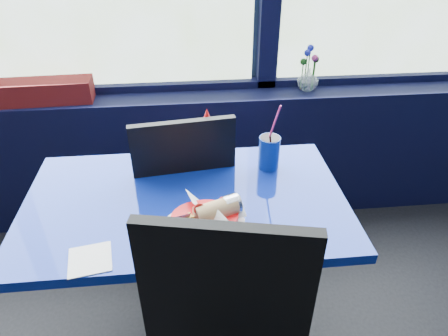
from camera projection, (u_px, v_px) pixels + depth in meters
window_sill at (135, 159)px, 2.39m from camera, size 5.00×0.26×0.80m
near_table at (188, 234)px, 1.60m from camera, size 1.20×0.70×0.75m
chair_near_back at (190, 189)px, 1.86m from camera, size 0.49×0.49×0.98m
planter_box at (35, 92)px, 2.07m from camera, size 0.59×0.17×0.12m
flower_vase at (308, 77)px, 2.20m from camera, size 0.13×0.14×0.25m
food_basket at (206, 218)px, 1.36m from camera, size 0.25×0.25×0.09m
ketchup_bottle at (208, 140)px, 1.64m from camera, size 0.07×0.07×0.25m
soda_cup at (269, 152)px, 1.64m from camera, size 0.09×0.09×0.29m
napkin at (90, 259)px, 1.24m from camera, size 0.15×0.15×0.00m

